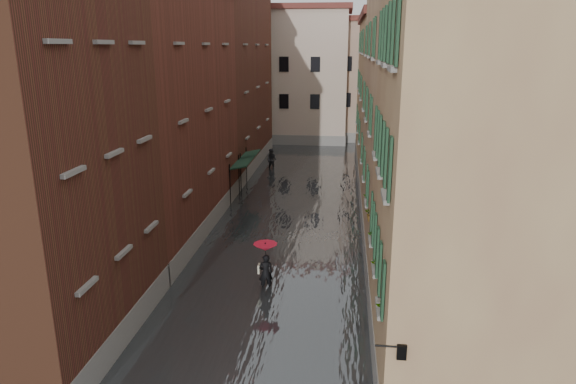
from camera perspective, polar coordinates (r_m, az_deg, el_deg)
The scene contains 16 objects.
ground at distance 19.29m, azimuth -3.32°, elevation -14.20°, with size 120.00×120.00×0.00m, color #555558.
floodwater at distance 31.09m, azimuth 0.64°, elevation -2.02°, with size 10.00×60.00×0.20m, color #44494C.
building_left_near at distance 17.79m, azimuth -27.73°, elevation 3.81°, with size 6.00×8.00×13.00m, color brown.
building_left_mid at distance 27.51m, azimuth -15.01°, elevation 8.24°, with size 6.00×14.00×12.50m, color maroon.
building_left_far at distance 41.72m, azimuth -7.61°, elevation 12.11°, with size 6.00×16.00×14.00m, color brown.
building_right_near at distance 15.51m, azimuth 21.38°, elevation 0.15°, with size 6.00×8.00×11.50m, color #91694A.
building_right_mid at distance 25.96m, azimuth 15.50°, elevation 8.33°, with size 6.00×14.00×13.00m, color tan.
building_right_far at distance 40.83m, azimuth 12.22°, elevation 10.05°, with size 6.00×16.00×11.50m, color #91694A.
building_end_cream at distance 54.85m, azimuth 0.12°, elevation 12.60°, with size 12.00×9.00×13.00m, color #C0B299.
building_end_pink at distance 56.64m, azimuth 9.64°, elevation 11.98°, with size 10.00×9.00×12.00m, color tan.
awning_near at distance 32.80m, azimuth -5.09°, elevation 3.18°, with size 1.09×3.36×2.80m.
awning_far at distance 35.09m, azimuth -4.34°, elevation 4.01°, with size 1.09×2.73×2.80m.
wall_lantern at distance 12.46m, azimuth 12.40°, elevation -16.83°, with size 0.71×0.22×0.35m.
window_planters at distance 18.17m, azimuth 9.78°, elevation -4.15°, with size 0.59×10.83×0.84m.
pedestrian_main at distance 20.91m, azimuth -2.52°, elevation -7.77°, with size 0.98×0.98×2.06m.
pedestrian_far at distance 41.13m, azimuth -1.83°, elevation 3.58°, with size 0.87×0.68×1.78m, color #232325.
Camera 1 is at (2.91, -16.43, 9.67)m, focal length 32.00 mm.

